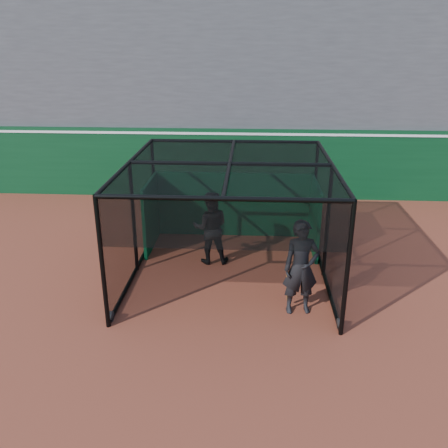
{
  "coord_description": "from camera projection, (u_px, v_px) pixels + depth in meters",
  "views": [
    {
      "loc": [
        1.36,
        -8.33,
        5.45
      ],
      "look_at": [
        0.75,
        2.0,
        1.4
      ],
      "focal_mm": 38.0,
      "sensor_mm": 36.0,
      "label": 1
    }
  ],
  "objects": [
    {
      "name": "ground",
      "position": [
        182.0,
        321.0,
        9.8
      ],
      "size": [
        120.0,
        120.0,
        0.0
      ],
      "primitive_type": "plane",
      "color": "brown",
      "rests_on": "ground"
    },
    {
      "name": "outfield_wall",
      "position": [
        214.0,
        162.0,
        17.23
      ],
      "size": [
        50.0,
        0.5,
        2.5
      ],
      "color": "#0A391A",
      "rests_on": "ground"
    },
    {
      "name": "grandstand",
      "position": [
        220.0,
        64.0,
        19.58
      ],
      "size": [
        50.0,
        7.85,
        8.95
      ],
      "color": "#4C4C4F",
      "rests_on": "ground"
    },
    {
      "name": "batting_cage",
      "position": [
        229.0,
        220.0,
        11.39
      ],
      "size": [
        4.76,
        5.2,
        2.78
      ],
      "color": "black",
      "rests_on": "ground"
    },
    {
      "name": "batter",
      "position": [
        211.0,
        228.0,
        12.09
      ],
      "size": [
        0.98,
        0.79,
        1.91
      ],
      "primitive_type": "imported",
      "rotation": [
        0.0,
        0.0,
        3.22
      ],
      "color": "black",
      "rests_on": "ground"
    },
    {
      "name": "on_deck_player",
      "position": [
        301.0,
        268.0,
        9.81
      ],
      "size": [
        0.82,
        0.6,
        2.06
      ],
      "color": "black",
      "rests_on": "ground"
    }
  ]
}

